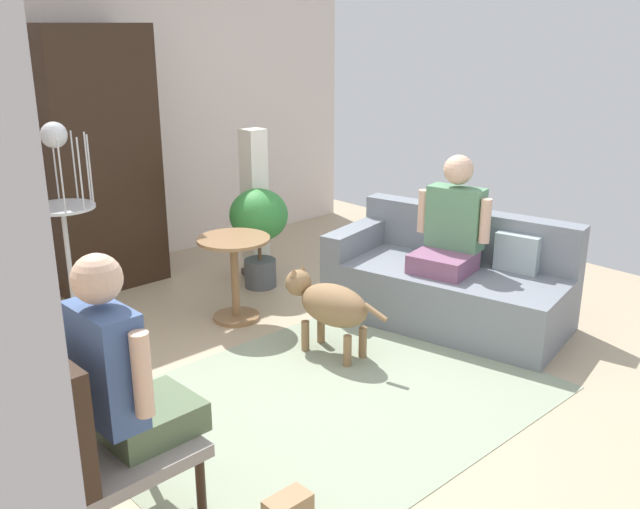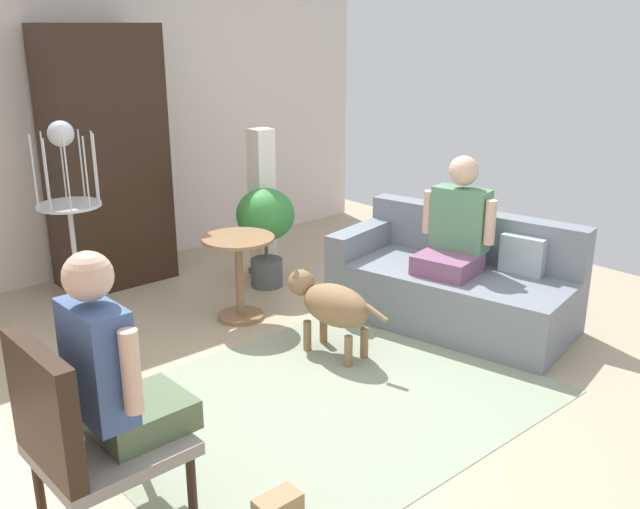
{
  "view_description": "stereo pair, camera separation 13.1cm",
  "coord_description": "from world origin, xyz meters",
  "px_view_note": "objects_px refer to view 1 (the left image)",
  "views": [
    {
      "loc": [
        -2.73,
        -3.0,
        2.18
      ],
      "look_at": [
        0.02,
        -0.05,
        0.85
      ],
      "focal_mm": 39.5,
      "sensor_mm": 36.0,
      "label": 1
    },
    {
      "loc": [
        -2.64,
        -3.09,
        2.18
      ],
      "look_at": [
        0.02,
        -0.05,
        0.85
      ],
      "focal_mm": 39.5,
      "sensor_mm": 36.0,
      "label": 2
    }
  ],
  "objects_px": {
    "armoire_cabinet": "(97,160)",
    "couch": "(447,282)",
    "person_on_armchair": "(120,371)",
    "potted_plant": "(259,224)",
    "bird_cage_stand": "(63,215)",
    "armchair": "(87,436)",
    "round_end_table": "(235,268)",
    "column_lamp": "(255,205)",
    "person_on_couch": "(452,225)",
    "dog": "(329,304)"
  },
  "relations": [
    {
      "from": "armoire_cabinet",
      "to": "couch",
      "type": "bearing_deg",
      "value": -58.82
    },
    {
      "from": "person_on_armchair",
      "to": "potted_plant",
      "type": "relative_size",
      "value": 1.03
    },
    {
      "from": "couch",
      "to": "bird_cage_stand",
      "type": "xyz_separation_m",
      "value": [
        -2.19,
        1.75,
        0.59
      ]
    },
    {
      "from": "armchair",
      "to": "round_end_table",
      "type": "height_order",
      "value": "armchair"
    },
    {
      "from": "bird_cage_stand",
      "to": "potted_plant",
      "type": "height_order",
      "value": "bird_cage_stand"
    },
    {
      "from": "round_end_table",
      "to": "potted_plant",
      "type": "relative_size",
      "value": 0.76
    },
    {
      "from": "couch",
      "to": "column_lamp",
      "type": "distance_m",
      "value": 1.88
    },
    {
      "from": "person_on_couch",
      "to": "column_lamp",
      "type": "bearing_deg",
      "value": 102.88
    },
    {
      "from": "dog",
      "to": "column_lamp",
      "type": "relative_size",
      "value": 0.64
    },
    {
      "from": "couch",
      "to": "person_on_couch",
      "type": "distance_m",
      "value": 0.47
    },
    {
      "from": "couch",
      "to": "bird_cage_stand",
      "type": "relative_size",
      "value": 1.23
    },
    {
      "from": "dog",
      "to": "bird_cage_stand",
      "type": "relative_size",
      "value": 0.55
    },
    {
      "from": "potted_plant",
      "to": "bird_cage_stand",
      "type": "bearing_deg",
      "value": 171.85
    },
    {
      "from": "column_lamp",
      "to": "armoire_cabinet",
      "type": "xyz_separation_m",
      "value": [
        -1.08,
        0.74,
        0.44
      ]
    },
    {
      "from": "person_on_couch",
      "to": "column_lamp",
      "type": "xyz_separation_m",
      "value": [
        -0.42,
        1.82,
        -0.11
      ]
    },
    {
      "from": "dog",
      "to": "column_lamp",
      "type": "height_order",
      "value": "column_lamp"
    },
    {
      "from": "person_on_couch",
      "to": "bird_cage_stand",
      "type": "bearing_deg",
      "value": 140.27
    },
    {
      "from": "round_end_table",
      "to": "column_lamp",
      "type": "height_order",
      "value": "column_lamp"
    },
    {
      "from": "dog",
      "to": "bird_cage_stand",
      "type": "bearing_deg",
      "value": 125.48
    },
    {
      "from": "column_lamp",
      "to": "person_on_armchair",
      "type": "bearing_deg",
      "value": -137.69
    },
    {
      "from": "armchair",
      "to": "bird_cage_stand",
      "type": "height_order",
      "value": "bird_cage_stand"
    },
    {
      "from": "armchair",
      "to": "column_lamp",
      "type": "height_order",
      "value": "column_lamp"
    },
    {
      "from": "armchair",
      "to": "bird_cage_stand",
      "type": "bearing_deg",
      "value": 67.44
    },
    {
      "from": "column_lamp",
      "to": "armoire_cabinet",
      "type": "bearing_deg",
      "value": 145.5
    },
    {
      "from": "person_on_couch",
      "to": "couch",
      "type": "bearing_deg",
      "value": 42.88
    },
    {
      "from": "couch",
      "to": "person_on_armchair",
      "type": "distance_m",
      "value": 3.02
    },
    {
      "from": "person_on_armchair",
      "to": "dog",
      "type": "xyz_separation_m",
      "value": [
        1.87,
        0.67,
        -0.42
      ]
    },
    {
      "from": "couch",
      "to": "column_lamp",
      "type": "relative_size",
      "value": 1.44
    },
    {
      "from": "armchair",
      "to": "round_end_table",
      "type": "relative_size",
      "value": 1.48
    },
    {
      "from": "couch",
      "to": "person_on_armchair",
      "type": "relative_size",
      "value": 2.15
    },
    {
      "from": "person_on_couch",
      "to": "column_lamp",
      "type": "distance_m",
      "value": 1.87
    },
    {
      "from": "person_on_couch",
      "to": "person_on_armchair",
      "type": "xyz_separation_m",
      "value": [
        -2.91,
        -0.44,
        0.02
      ]
    },
    {
      "from": "bird_cage_stand",
      "to": "column_lamp",
      "type": "distance_m",
      "value": 1.75
    },
    {
      "from": "dog",
      "to": "potted_plant",
      "type": "height_order",
      "value": "potted_plant"
    },
    {
      "from": "armchair",
      "to": "bird_cage_stand",
      "type": "xyz_separation_m",
      "value": [
        0.93,
        2.23,
        0.34
      ]
    },
    {
      "from": "bird_cage_stand",
      "to": "armoire_cabinet",
      "type": "height_order",
      "value": "armoire_cabinet"
    },
    {
      "from": "potted_plant",
      "to": "armoire_cabinet",
      "type": "relative_size",
      "value": 0.4
    },
    {
      "from": "person_on_armchair",
      "to": "bird_cage_stand",
      "type": "height_order",
      "value": "bird_cage_stand"
    },
    {
      "from": "round_end_table",
      "to": "column_lamp",
      "type": "xyz_separation_m",
      "value": [
        0.74,
        0.69,
        0.24
      ]
    },
    {
      "from": "armchair",
      "to": "armoire_cabinet",
      "type": "height_order",
      "value": "armoire_cabinet"
    },
    {
      "from": "bird_cage_stand",
      "to": "potted_plant",
      "type": "distance_m",
      "value": 1.62
    },
    {
      "from": "armchair",
      "to": "round_end_table",
      "type": "distance_m",
      "value": 2.49
    },
    {
      "from": "person_on_couch",
      "to": "potted_plant",
      "type": "distance_m",
      "value": 1.68
    },
    {
      "from": "person_on_armchair",
      "to": "potted_plant",
      "type": "height_order",
      "value": "person_on_armchair"
    },
    {
      "from": "armoire_cabinet",
      "to": "person_on_armchair",
      "type": "bearing_deg",
      "value": -115.15
    },
    {
      "from": "armchair",
      "to": "potted_plant",
      "type": "distance_m",
      "value": 3.21
    },
    {
      "from": "person_on_couch",
      "to": "potted_plant",
      "type": "relative_size",
      "value": 0.97
    },
    {
      "from": "person_on_couch",
      "to": "person_on_armchair",
      "type": "distance_m",
      "value": 2.94
    },
    {
      "from": "person_on_couch",
      "to": "dog",
      "type": "distance_m",
      "value": 1.13
    },
    {
      "from": "couch",
      "to": "potted_plant",
      "type": "bearing_deg",
      "value": 111.85
    }
  ]
}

